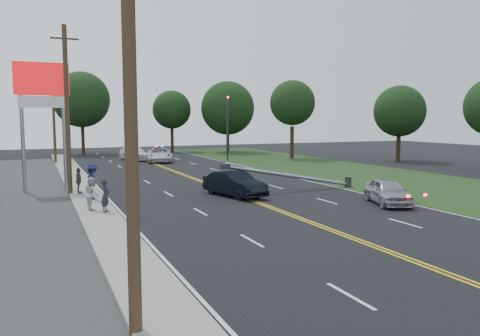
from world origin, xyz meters
name	(u,v)px	position (x,y,z in m)	size (l,w,h in m)	color
ground	(308,222)	(0.00, 0.00, 0.00)	(120.00, 120.00, 0.00)	black
sidewalk	(88,198)	(-8.40, 10.00, 0.06)	(1.80, 70.00, 0.12)	gray
grass_verge	(391,179)	(13.50, 10.00, 0.01)	(12.00, 80.00, 0.01)	#153213
centerline_yellow	(225,190)	(0.00, 10.00, 0.01)	(0.36, 80.00, 0.00)	gold
pylon_sign	(42,95)	(-10.50, 14.00, 6.00)	(3.20, 0.35, 8.00)	gray
traffic_signal	(227,122)	(8.30, 30.00, 4.21)	(0.28, 0.41, 7.05)	#2D2D30
fallen_streetlight	(298,176)	(4.19, 8.00, 0.92)	(9.36, 0.44, 1.91)	#2D2D30
utility_pole_near	(130,92)	(-9.20, -8.00, 5.08)	(1.60, 0.28, 10.00)	#382619
utility_pole_mid	(67,110)	(-9.20, 12.00, 5.08)	(1.60, 0.28, 10.00)	#382619
utility_pole_far	(54,114)	(-9.20, 34.00, 5.08)	(1.60, 0.28, 10.00)	#382619
tree_6	(82,100)	(-5.36, 46.25, 7.03)	(7.16, 7.16, 10.62)	black
tree_7	(172,110)	(6.48, 46.07, 5.82)	(5.30, 5.30, 8.49)	black
tree_8	(228,108)	(13.19, 41.95, 6.02)	(7.27, 7.27, 9.66)	black
tree_9	(292,103)	(16.08, 29.42, 6.37)	(5.15, 5.15, 8.97)	black
tree_13	(400,111)	(24.96, 21.89, 5.38)	(5.48, 5.48, 8.13)	black
crashed_sedan	(234,184)	(-0.33, 7.64, 0.74)	(1.57, 4.50, 1.48)	black
waiting_sedan	(388,191)	(6.21, 2.01, 0.68)	(1.61, 4.00, 1.36)	#9B9DA2
emergency_a	(159,155)	(1.01, 31.31, 0.76)	(2.52, 5.46, 1.52)	silver
emergency_b	(133,153)	(-1.09, 34.68, 0.78)	(2.17, 5.35, 1.55)	white
bystander_a	(105,195)	(-8.03, 5.25, 0.93)	(0.59, 0.39, 1.61)	#25262D
bystander_b	(92,194)	(-8.57, 6.05, 0.92)	(0.78, 0.61, 1.61)	#BBBBC0
bystander_c	(93,181)	(-8.19, 9.22, 1.12)	(1.29, 0.74, 2.00)	#1B2345
bystander_d	(79,181)	(-8.73, 11.58, 0.89)	(0.90, 0.38, 1.54)	#514341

